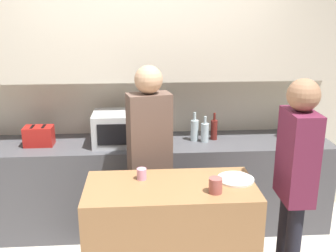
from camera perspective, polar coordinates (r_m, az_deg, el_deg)
back_wall at (r=3.83m, az=-4.13°, el=8.30°), size 6.40×0.40×2.70m
back_counter at (r=3.89m, az=-3.78°, el=-8.51°), size 3.60×0.62×0.88m
kitchen_island at (r=2.96m, az=0.36°, el=-16.77°), size 1.18×0.57×0.93m
microwave at (r=3.66m, az=-6.74°, el=-0.31°), size 0.52×0.39×0.30m
toaster at (r=3.80m, az=-18.23°, el=-1.39°), size 0.26×0.16×0.18m
potted_plant at (r=3.94m, az=18.40°, el=0.89°), size 0.14×0.14×0.40m
bottle_0 at (r=3.74m, az=3.86°, el=-0.56°), size 0.07×0.07×0.28m
bottle_1 at (r=3.71m, az=5.37°, el=-0.89°), size 0.07×0.07×0.25m
bottle_2 at (r=3.79m, az=6.69°, el=-0.48°), size 0.06×0.06×0.26m
plate_on_island at (r=2.84m, az=9.78°, el=-7.61°), size 0.26×0.26×0.01m
cup_0 at (r=2.81m, az=-3.79°, el=-6.95°), size 0.07×0.07×0.08m
cup_1 at (r=2.62m, az=6.91°, el=-8.56°), size 0.09×0.09×0.10m
person_left at (r=2.89m, az=18.01°, el=-6.71°), size 0.22×0.34×1.67m
person_center at (r=3.20m, az=-2.69°, el=-3.33°), size 0.37×0.26×1.68m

